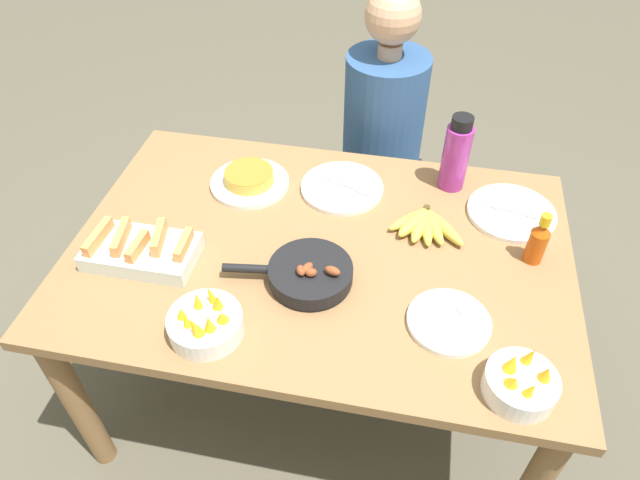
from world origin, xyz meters
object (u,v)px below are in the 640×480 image
(empty_plate_far_left, at_px, (449,322))
(hot_sauce_bottle, at_px, (538,241))
(frittata_plate_center, at_px, (249,180))
(fruit_bowl_citrus, at_px, (521,383))
(empty_plate_far_right, at_px, (342,188))
(melon_tray, at_px, (141,250))
(banana_bunch, at_px, (425,224))
(fruit_bowl_mango, at_px, (205,323))
(empty_plate_near_front, at_px, (511,213))
(skillet, at_px, (310,274))
(person_figure, at_px, (380,163))
(water_bottle, at_px, (456,155))

(empty_plate_far_left, relative_size, hot_sauce_bottle, 1.29)
(frittata_plate_center, distance_m, hot_sauce_bottle, 0.89)
(fruit_bowl_citrus, xyz_separation_m, hot_sauce_bottle, (0.06, 0.44, 0.04))
(empty_plate_far_left, xyz_separation_m, fruit_bowl_citrus, (0.16, -0.17, 0.03))
(empty_plate_far_right, bearing_deg, melon_tray, -140.53)
(empty_plate_far_right, bearing_deg, banana_bunch, -26.62)
(frittata_plate_center, xyz_separation_m, fruit_bowl_citrus, (0.81, -0.61, 0.01))
(fruit_bowl_mango, xyz_separation_m, hot_sauce_bottle, (0.81, 0.42, 0.04))
(empty_plate_near_front, xyz_separation_m, empty_plate_far_left, (-0.17, -0.46, 0.00))
(skillet, bearing_deg, empty_plate_far_right, -100.41)
(melon_tray, relative_size, person_figure, 0.26)
(banana_bunch, distance_m, water_bottle, 0.26)
(banana_bunch, xyz_separation_m, water_bottle, (0.07, 0.23, 0.10))
(frittata_plate_center, bearing_deg, water_bottle, 11.25)
(fruit_bowl_mango, bearing_deg, empty_plate_far_left, 13.53)
(fruit_bowl_citrus, bearing_deg, fruit_bowl_mango, 178.23)
(banana_bunch, xyz_separation_m, empty_plate_far_right, (-0.27, 0.14, -0.01))
(banana_bunch, bearing_deg, frittata_plate_center, 169.83)
(empty_plate_near_front, relative_size, water_bottle, 1.05)
(fruit_bowl_mango, xyz_separation_m, person_figure, (0.32, 1.07, -0.24))
(banana_bunch, height_order, melon_tray, melon_tray)
(melon_tray, height_order, empty_plate_near_front, melon_tray)
(empty_plate_far_left, bearing_deg, fruit_bowl_mango, -166.47)
(empty_plate_far_right, relative_size, fruit_bowl_citrus, 1.60)
(fruit_bowl_citrus, bearing_deg, skillet, 155.77)
(skillet, relative_size, empty_plate_far_left, 1.68)
(banana_bunch, relative_size, empty_plate_far_right, 0.91)
(water_bottle, distance_m, person_figure, 0.55)
(water_bottle, bearing_deg, empty_plate_near_front, -30.71)
(banana_bunch, height_order, empty_plate_near_front, banana_bunch)
(fruit_bowl_mango, height_order, hot_sauce_bottle, hot_sauce_bottle)
(frittata_plate_center, xyz_separation_m, person_figure, (0.38, 0.48, -0.23))
(water_bottle, bearing_deg, empty_plate_far_right, -164.74)
(fruit_bowl_citrus, bearing_deg, water_bottle, 103.46)
(empty_plate_near_front, distance_m, empty_plate_far_right, 0.53)
(frittata_plate_center, bearing_deg, fruit_bowl_mango, -84.06)
(empty_plate_far_left, xyz_separation_m, hot_sauce_bottle, (0.22, 0.28, 0.06))
(skillet, height_order, hot_sauce_bottle, hot_sauce_bottle)
(fruit_bowl_mango, height_order, fruit_bowl_citrus, same)
(fruit_bowl_mango, bearing_deg, fruit_bowl_citrus, -1.77)
(fruit_bowl_citrus, bearing_deg, melon_tray, 167.06)
(banana_bunch, height_order, fruit_bowl_mango, fruit_bowl_mango)
(fruit_bowl_mango, relative_size, hot_sauce_bottle, 1.13)
(person_figure, bearing_deg, skillet, -96.80)
(melon_tray, bearing_deg, empty_plate_near_front, 20.92)
(empty_plate_far_right, xyz_separation_m, person_figure, (0.08, 0.45, -0.22))
(frittata_plate_center, height_order, water_bottle, water_bottle)
(melon_tray, bearing_deg, water_bottle, 30.98)
(frittata_plate_center, relative_size, empty_plate_far_right, 0.96)
(water_bottle, height_order, person_figure, person_figure)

